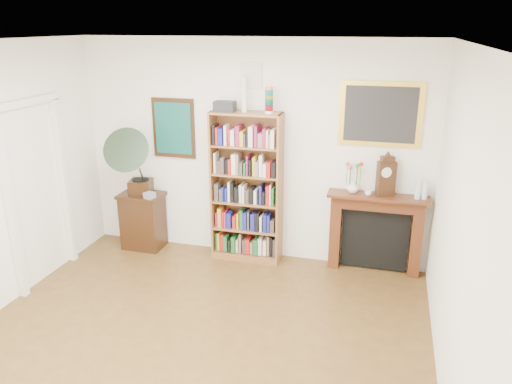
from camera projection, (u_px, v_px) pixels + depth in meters
room at (169, 225)px, 4.04m from camera, size 4.51×5.01×2.81m
door_casing at (37, 178)px, 5.73m from camera, size 0.08×1.02×2.17m
teal_poster at (174, 128)px, 6.49m from camera, size 0.58×0.04×0.78m
small_picture at (251, 75)px, 6.00m from camera, size 0.26×0.04×0.30m
gilt_painting at (380, 114)px, 5.75m from camera, size 0.95×0.04×0.75m
bookshelf at (246, 180)px, 6.27m from camera, size 0.89×0.32×2.22m
side_cabinet at (143, 221)px, 6.81m from camera, size 0.58×0.43×0.78m
fireplace at (376, 226)px, 6.11m from camera, size 1.20×0.29×1.01m
gramophone at (132, 157)px, 6.42m from camera, size 0.72×0.83×0.94m
cd_stack at (150, 195)px, 6.51m from camera, size 0.15×0.15×0.08m
mantel_clock at (386, 177)px, 5.84m from camera, size 0.23×0.18×0.48m
flower_vase at (353, 187)px, 6.00m from camera, size 0.18×0.18×0.15m
teacup at (368, 193)px, 5.91m from camera, size 0.10×0.10×0.06m
bottle_left at (418, 189)px, 5.77m from camera, size 0.07×0.07×0.24m
bottle_right at (425, 191)px, 5.76m from camera, size 0.06×0.06×0.20m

